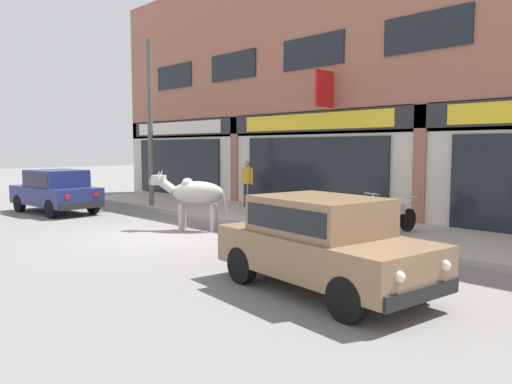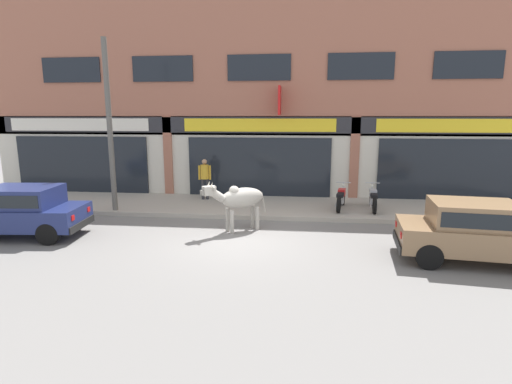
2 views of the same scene
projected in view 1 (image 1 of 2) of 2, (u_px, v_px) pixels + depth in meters
ground_plane at (167, 235)px, 12.63m from camera, size 90.00×90.00×0.00m
sidewalk at (275, 217)px, 15.30m from camera, size 19.00×3.43×0.15m
shop_building at (318, 87)px, 16.28m from camera, size 23.00×1.40×8.80m
cow at (194, 193)px, 13.24m from camera, size 1.83×1.49×1.61m
car_0 at (56, 189)px, 16.82m from camera, size 3.72×1.90×1.46m
car_1 at (322, 239)px, 7.64m from camera, size 3.74×1.98×1.46m
motorcycle_0 at (354, 213)px, 12.73m from camera, size 0.65×1.79×0.88m
motorcycle_1 at (392, 218)px, 11.92m from camera, size 0.52×1.81×0.88m
pedestrian at (247, 179)px, 17.17m from camera, size 0.50×0.32×1.60m
utility_pole at (150, 123)px, 17.53m from camera, size 0.18×0.18×5.81m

